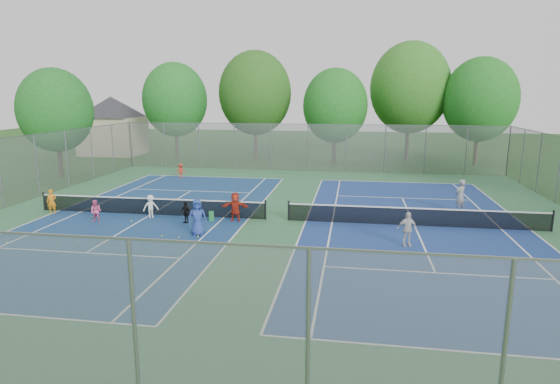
# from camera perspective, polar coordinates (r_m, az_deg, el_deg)

# --- Properties ---
(ground) EXTENTS (120.00, 120.00, 0.00)m
(ground) POSITION_cam_1_polar(r_m,az_deg,el_deg) (24.57, -0.37, -3.44)
(ground) COLOR #214E18
(ground) RESTS_ON ground
(court_pad) EXTENTS (32.00, 32.00, 0.01)m
(court_pad) POSITION_cam_1_polar(r_m,az_deg,el_deg) (24.57, -0.37, -3.43)
(court_pad) COLOR #316941
(court_pad) RESTS_ON ground
(court_left) EXTENTS (10.97, 23.77, 0.01)m
(court_left) POSITION_cam_1_polar(r_m,az_deg,el_deg) (26.58, -15.44, -2.66)
(court_left) COLOR navy
(court_left) RESTS_ON court_pad
(court_right) EXTENTS (10.97, 23.77, 0.01)m
(court_right) POSITION_cam_1_polar(r_m,az_deg,el_deg) (24.45, 16.08, -3.96)
(court_right) COLOR navy
(court_right) RESTS_ON court_pad
(net_left) EXTENTS (12.87, 0.10, 0.91)m
(net_left) POSITION_cam_1_polar(r_m,az_deg,el_deg) (26.48, -15.49, -1.74)
(net_left) COLOR black
(net_left) RESTS_ON ground
(net_right) EXTENTS (12.87, 0.10, 0.91)m
(net_right) POSITION_cam_1_polar(r_m,az_deg,el_deg) (24.34, 16.13, -2.96)
(net_right) COLOR black
(net_right) RESTS_ON ground
(fence_north) EXTENTS (32.00, 0.10, 4.00)m
(fence_north) POSITION_cam_1_polar(r_m,az_deg,el_deg) (39.82, 3.41, 5.39)
(fence_north) COLOR gray
(fence_north) RESTS_ON ground
(fence_south) EXTENTS (32.00, 0.10, 4.00)m
(fence_south) POSITION_cam_1_polar(r_m,az_deg,el_deg) (9.47, -17.18, -17.08)
(fence_south) COLOR gray
(fence_south) RESTS_ON ground
(fence_west) EXTENTS (0.10, 32.00, 4.00)m
(fence_west) POSITION_cam_1_polar(r_m,az_deg,el_deg) (31.01, -30.99, 1.85)
(fence_west) COLOR gray
(fence_west) RESTS_ON ground
(house) EXTENTS (11.03, 11.03, 7.30)m
(house) POSITION_cam_1_polar(r_m,az_deg,el_deg) (54.03, -19.82, 8.79)
(house) COLOR #B7A88C
(house) RESTS_ON ground
(tree_nw) EXTENTS (6.40, 6.40, 9.58)m
(tree_nw) POSITION_cam_1_polar(r_m,az_deg,el_deg) (48.77, -12.69, 10.91)
(tree_nw) COLOR #443326
(tree_nw) RESTS_ON ground
(tree_nl) EXTENTS (7.20, 7.20, 10.69)m
(tree_nl) POSITION_cam_1_polar(r_m,az_deg,el_deg) (47.41, -3.04, 11.94)
(tree_nl) COLOR #443326
(tree_nl) RESTS_ON ground
(tree_nc) EXTENTS (6.00, 6.00, 8.85)m
(tree_nc) POSITION_cam_1_polar(r_m,az_deg,el_deg) (44.42, 6.73, 10.40)
(tree_nc) COLOR #443326
(tree_nc) RESTS_ON ground
(tree_nr) EXTENTS (7.60, 7.60, 11.42)m
(tree_nr) POSITION_cam_1_polar(r_m,az_deg,el_deg) (47.65, 15.57, 12.14)
(tree_nr) COLOR #443326
(tree_nr) RESTS_ON ground
(tree_ne) EXTENTS (6.60, 6.60, 9.77)m
(tree_ne) POSITION_cam_1_polar(r_m,az_deg,el_deg) (46.72, 23.22, 10.31)
(tree_ne) COLOR #443326
(tree_ne) RESTS_ON ground
(tree_side_w) EXTENTS (5.60, 5.60, 8.47)m
(tree_side_w) POSITION_cam_1_polar(r_m,az_deg,el_deg) (40.48, -25.71, 8.97)
(tree_side_w) COLOR #443326
(tree_side_w) RESTS_ON ground
(ball_crate) EXTENTS (0.38, 0.38, 0.26)m
(ball_crate) POSITION_cam_1_polar(r_m,az_deg,el_deg) (27.08, -15.30, -2.13)
(ball_crate) COLOR blue
(ball_crate) RESTS_ON ground
(ball_hopper) EXTENTS (0.33, 0.33, 0.51)m
(ball_hopper) POSITION_cam_1_polar(r_m,az_deg,el_deg) (24.62, -8.37, -2.93)
(ball_hopper) COLOR #217B36
(ball_hopper) RESTS_ON ground
(student_a) EXTENTS (0.57, 0.46, 1.36)m
(student_a) POSITION_cam_1_polar(r_m,az_deg,el_deg) (28.65, -26.07, -1.06)
(student_a) COLOR orange
(student_a) RESTS_ON ground
(student_b) EXTENTS (0.59, 0.46, 1.19)m
(student_b) POSITION_cam_1_polar(r_m,az_deg,el_deg) (25.77, -21.52, -2.20)
(student_b) COLOR #E15790
(student_b) RESTS_ON ground
(student_c) EXTENTS (0.93, 0.83, 1.25)m
(student_c) POSITION_cam_1_polar(r_m,az_deg,el_deg) (25.80, -15.49, -1.71)
(student_c) COLOR silver
(student_c) RESTS_ON ground
(student_d) EXTENTS (0.72, 0.55, 1.14)m
(student_d) POSITION_cam_1_polar(r_m,az_deg,el_deg) (24.37, -11.43, -2.43)
(student_d) COLOR black
(student_d) RESTS_ON ground
(student_e) EXTENTS (0.99, 0.81, 1.74)m
(student_e) POSITION_cam_1_polar(r_m,az_deg,el_deg) (22.03, -10.03, -3.10)
(student_e) COLOR navy
(student_e) RESTS_ON ground
(student_f) EXTENTS (1.44, 0.52, 1.53)m
(student_f) POSITION_cam_1_polar(r_m,az_deg,el_deg) (24.23, -5.48, -1.84)
(student_f) COLOR #AA2818
(student_f) RESTS_ON ground
(child_far_baseline) EXTENTS (0.83, 0.62, 1.14)m
(child_far_baseline) POSITION_cam_1_polar(r_m,az_deg,el_deg) (37.48, -12.01, 2.53)
(child_far_baseline) COLOR red
(child_far_baseline) RESTS_ON ground
(instructor) EXTENTS (0.81, 0.77, 1.86)m
(instructor) POSITION_cam_1_polar(r_m,az_deg,el_deg) (27.83, 21.12, -0.46)
(instructor) COLOR gray
(instructor) RESTS_ON ground
(teen_court_b) EXTENTS (0.95, 0.54, 1.53)m
(teen_court_b) POSITION_cam_1_polar(r_m,az_deg,el_deg) (21.00, 15.24, -4.39)
(teen_court_b) COLOR silver
(teen_court_b) RESTS_ON ground
(tennis_ball_0) EXTENTS (0.07, 0.07, 0.07)m
(tennis_ball_0) POSITION_cam_1_polar(r_m,az_deg,el_deg) (23.43, -10.65, -4.34)
(tennis_ball_0) COLOR yellow
(tennis_ball_0) RESTS_ON ground
(tennis_ball_1) EXTENTS (0.07, 0.07, 0.07)m
(tennis_ball_1) POSITION_cam_1_polar(r_m,az_deg,el_deg) (24.05, -30.33, -5.38)
(tennis_ball_1) COLOR #C7E334
(tennis_ball_1) RESTS_ON ground
(tennis_ball_2) EXTENTS (0.07, 0.07, 0.07)m
(tennis_ball_2) POSITION_cam_1_polar(r_m,az_deg,el_deg) (27.00, -21.98, -2.84)
(tennis_ball_2) COLOR #C6E836
(tennis_ball_2) RESTS_ON ground
(tennis_ball_3) EXTENTS (0.07, 0.07, 0.07)m
(tennis_ball_3) POSITION_cam_1_polar(r_m,az_deg,el_deg) (22.97, -25.56, -5.65)
(tennis_ball_3) COLOR #ACC62E
(tennis_ball_3) RESTS_ON ground
(tennis_ball_4) EXTENTS (0.07, 0.07, 0.07)m
(tennis_ball_4) POSITION_cam_1_polar(r_m,az_deg,el_deg) (22.66, -23.38, -5.70)
(tennis_ball_4) COLOR gold
(tennis_ball_4) RESTS_ON ground
(tennis_ball_5) EXTENTS (0.07, 0.07, 0.07)m
(tennis_ball_5) POSITION_cam_1_polar(r_m,az_deg,el_deg) (22.80, -20.37, -5.35)
(tennis_ball_5) COLOR #BCCB2F
(tennis_ball_5) RESTS_ON ground
(tennis_ball_6) EXTENTS (0.07, 0.07, 0.07)m
(tennis_ball_6) POSITION_cam_1_polar(r_m,az_deg,el_deg) (22.03, -12.26, -5.46)
(tennis_ball_6) COLOR #D6E835
(tennis_ball_6) RESTS_ON ground
(tennis_ball_7) EXTENTS (0.07, 0.07, 0.07)m
(tennis_ball_7) POSITION_cam_1_polar(r_m,az_deg,el_deg) (21.98, -9.98, -5.40)
(tennis_ball_7) COLOR #EFF138
(tennis_ball_7) RESTS_ON ground
(tennis_ball_8) EXTENTS (0.07, 0.07, 0.07)m
(tennis_ball_8) POSITION_cam_1_polar(r_m,az_deg,el_deg) (25.38, -17.67, -3.44)
(tennis_ball_8) COLOR #BBE234
(tennis_ball_8) RESTS_ON ground
(tennis_ball_9) EXTENTS (0.07, 0.07, 0.07)m
(tennis_ball_9) POSITION_cam_1_polar(r_m,az_deg,el_deg) (22.41, -14.23, -5.26)
(tennis_ball_9) COLOR gold
(tennis_ball_9) RESTS_ON ground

